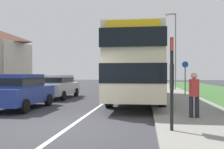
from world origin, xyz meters
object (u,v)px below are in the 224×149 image
pedestrian_at_stop (194,93)px  cycle_route_sign (185,77)px  street_lamp_far (165,59)px  double_decker_bus (137,65)px  street_lamp_mid (174,46)px  parked_car_silver (57,85)px  parked_car_blue (19,90)px  bus_stop_sign (172,77)px

pedestrian_at_stop → cycle_route_sign: size_ratio=0.66×
street_lamp_far → double_decker_bus: bearing=-98.1°
pedestrian_at_stop → street_lamp_mid: bearing=85.8°
cycle_route_sign → street_lamp_far: bearing=89.1°
parked_car_silver → street_lamp_far: size_ratio=0.65×
double_decker_bus → parked_car_silver: 5.60m
parked_car_silver → cycle_route_sign: bearing=14.5°
parked_car_silver → cycle_route_sign: cycle_route_sign is taller
parked_car_blue → parked_car_silver: 5.09m
parked_car_silver → street_lamp_mid: street_lamp_mid is taller
parked_car_silver → pedestrian_at_stop: size_ratio=2.72×
pedestrian_at_stop → street_lamp_mid: 16.60m
parked_car_blue → street_lamp_mid: bearing=59.0°
double_decker_bus → street_lamp_mid: 10.94m
double_decker_bus → street_lamp_far: bearing=81.9°
parked_car_silver → cycle_route_sign: 8.95m
pedestrian_at_stop → bus_stop_sign: 2.37m
bus_stop_sign → parked_car_blue: bearing=148.8°
double_decker_bus → parked_car_silver: (-5.37, 0.90, -1.28)m
pedestrian_at_stop → cycle_route_sign: cycle_route_sign is taller
bus_stop_sign → cycle_route_sign: 11.45m
bus_stop_sign → street_lamp_mid: size_ratio=0.34×
double_decker_bus → parked_car_blue: size_ratio=2.89×
pedestrian_at_stop → bus_stop_sign: bearing=-115.1°
cycle_route_sign → street_lamp_mid: bearing=89.5°
parked_car_silver → street_lamp_mid: (8.71, 9.28, 3.51)m
cycle_route_sign → street_lamp_mid: size_ratio=0.33×
pedestrian_at_stop → cycle_route_sign: 9.25m
parked_car_silver → pedestrian_at_stop: (7.52, -6.93, 0.11)m
street_lamp_mid → street_lamp_far: 15.20m
parked_car_blue → pedestrian_at_stop: pedestrian_at_stop is taller
pedestrian_at_stop → parked_car_blue: bearing=166.2°
cycle_route_sign → street_lamp_far: size_ratio=0.36×
parked_car_blue → street_lamp_far: street_lamp_far is taller
parked_car_blue → cycle_route_sign: cycle_route_sign is taller
cycle_route_sign → street_lamp_far: 22.38m
bus_stop_sign → street_lamp_mid: (2.16, 18.29, 2.83)m
street_lamp_far → bus_stop_sign: bearing=-94.2°
bus_stop_sign → cycle_route_sign: (2.10, 11.26, -0.11)m
parked_car_silver → bus_stop_sign: bus_stop_sign is taller
bus_stop_sign → street_lamp_far: size_ratio=0.37×
double_decker_bus → cycle_route_sign: bearing=43.8°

